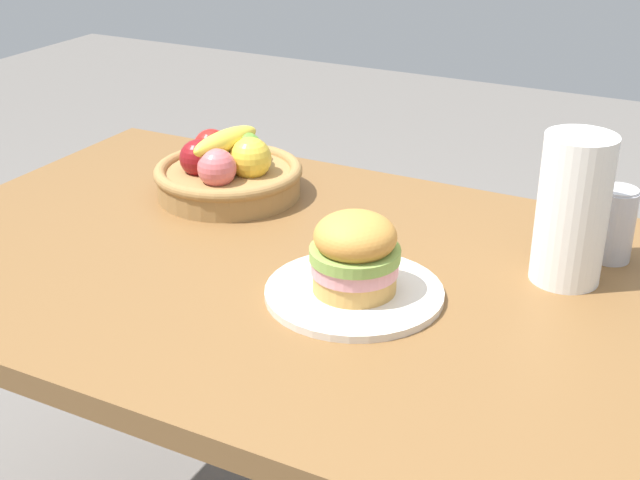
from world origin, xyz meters
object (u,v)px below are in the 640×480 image
object	(u,v)px
plate	(354,293)
paper_towel_roll	(573,210)
sandwich	(355,253)
soda_can	(614,224)
fruit_basket	(228,171)

from	to	relation	value
plate	paper_towel_roll	world-z (taller)	paper_towel_roll
sandwich	soda_can	xyz separation A→B (m)	(0.32, 0.31, -0.01)
soda_can	paper_towel_roll	size ratio (longest dim) A/B	0.53
fruit_basket	plate	bearing A→B (deg)	-33.40
soda_can	fruit_basket	world-z (taller)	fruit_basket
sandwich	soda_can	size ratio (longest dim) A/B	1.10
fruit_basket	sandwich	bearing A→B (deg)	-33.40
sandwich	fruit_basket	bearing A→B (deg)	146.60
soda_can	paper_towel_roll	xyz separation A→B (m)	(-0.05, -0.11, 0.06)
sandwich	fruit_basket	distance (m)	0.47
soda_can	fruit_basket	bearing A→B (deg)	-175.84
paper_towel_roll	sandwich	bearing A→B (deg)	-143.05
plate	fruit_basket	bearing A→B (deg)	146.60
plate	sandwich	world-z (taller)	sandwich
plate	paper_towel_roll	size ratio (longest dim) A/B	1.15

